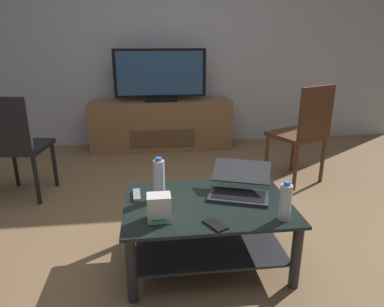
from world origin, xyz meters
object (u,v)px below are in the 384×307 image
object	(u,v)px
coffee_table	(207,221)
side_chair	(15,142)
television	(160,76)
water_bottle_far	(159,179)
cell_phone	(215,225)
router_box	(159,208)
water_bottle_near	(285,202)
laptop	(240,186)
dining_chair	(304,130)
media_cabinet	(162,125)
tv_remote	(137,195)

from	to	relation	value
coffee_table	side_chair	distance (m)	1.86
television	water_bottle_far	bearing A→B (deg)	-92.53
side_chair	cell_phone	world-z (taller)	side_chair
router_box	water_bottle_near	world-z (taller)	water_bottle_near
coffee_table	television	xyz separation A→B (m)	(-0.19, 2.41, 0.63)
laptop	cell_phone	world-z (taller)	laptop
dining_chair	laptop	bearing A→B (deg)	-130.59
media_cabinet	cell_phone	xyz separation A→B (m)	(0.18, -2.71, 0.11)
water_bottle_near	water_bottle_far	size ratio (longest dim) A/B	0.83
side_chair	water_bottle_far	world-z (taller)	side_chair
media_cabinet	side_chair	distance (m)	1.87
router_box	dining_chair	bearing A→B (deg)	42.94
dining_chair	cell_phone	xyz separation A→B (m)	(-1.12, -1.42, -0.12)
television	water_bottle_far	size ratio (longest dim) A/B	4.12
side_chair	cell_phone	distance (m)	2.02
water_bottle_far	cell_phone	bearing A→B (deg)	-52.29
television	laptop	size ratio (longest dim) A/B	2.36
water_bottle_far	television	bearing A→B (deg)	87.47
laptop	water_bottle_near	distance (m)	0.39
coffee_table	dining_chair	bearing A→B (deg)	45.63
water_bottle_near	cell_phone	size ratio (longest dim) A/B	1.61
media_cabinet	side_chair	size ratio (longest dim) A/B	1.89
laptop	water_bottle_far	xyz separation A→B (m)	(-0.52, -0.01, 0.07)
cell_phone	router_box	bearing A→B (deg)	133.04
water_bottle_near	television	bearing A→B (deg)	102.16
laptop	tv_remote	xyz separation A→B (m)	(-0.66, 0.04, -0.04)
water_bottle_near	router_box	bearing A→B (deg)	173.73
television	water_bottle_near	xyz separation A→B (m)	(0.57, -2.66, -0.40)
water_bottle_near	cell_phone	xyz separation A→B (m)	(-0.39, -0.02, -0.10)
dining_chair	cell_phone	world-z (taller)	dining_chair
dining_chair	cell_phone	bearing A→B (deg)	-128.35
media_cabinet	router_box	size ratio (longest dim) A/B	11.72
side_chair	tv_remote	bearing A→B (deg)	-42.62
cell_phone	tv_remote	xyz separation A→B (m)	(-0.43, 0.41, 0.01)
router_box	coffee_table	bearing A→B (deg)	30.42
laptop	dining_chair	bearing A→B (deg)	49.41
cell_phone	tv_remote	world-z (taller)	tv_remote
side_chair	router_box	distance (m)	1.74
laptop	router_box	bearing A→B (deg)	-152.09
dining_chair	water_bottle_far	world-z (taller)	dining_chair
side_chair	television	bearing A→B (deg)	45.41
router_box	water_bottle_far	world-z (taller)	water_bottle_far
media_cabinet	water_bottle_near	world-z (taller)	water_bottle_near
water_bottle_far	media_cabinet	bearing A→B (deg)	87.49
dining_chair	side_chair	xyz separation A→B (m)	(-2.60, -0.04, -0.02)
coffee_table	laptop	xyz separation A→B (m)	(0.23, 0.10, 0.19)
coffee_table	dining_chair	world-z (taller)	dining_chair
coffee_table	dining_chair	xyz separation A→B (m)	(1.12, 1.14, 0.26)
router_box	tv_remote	distance (m)	0.35
water_bottle_far	coffee_table	bearing A→B (deg)	-18.05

